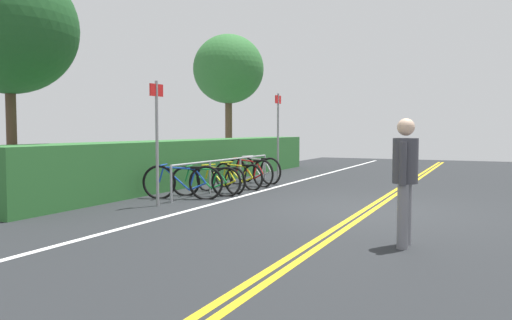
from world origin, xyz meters
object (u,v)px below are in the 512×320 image
(bicycle_0, at_px, (182,182))
(sign_post_far, at_px, (278,129))
(bicycle_1, at_px, (206,181))
(tree_mid, at_px, (228,70))
(bicycle_3, at_px, (238,176))
(bicycle_4, at_px, (250,172))
(bike_rack, at_px, (226,167))
(bicycle_5, at_px, (258,170))
(sign_post_near, at_px, (157,132))
(bicycle_2, at_px, (220,179))
(pedestrian, at_px, (405,173))
(tree_near_left, at_px, (9,28))

(bicycle_0, relative_size, sign_post_far, 0.67)
(bicycle_1, bearing_deg, tree_mid, 24.81)
(bicycle_3, relative_size, bicycle_4, 0.98)
(bike_rack, height_order, bicycle_0, bike_rack)
(bicycle_5, bearing_deg, sign_post_near, -179.69)
(bicycle_2, xyz_separation_m, pedestrian, (-3.94, -4.90, 0.63))
(bicycle_4, height_order, tree_near_left, tree_near_left)
(bicycle_1, height_order, sign_post_far, sign_post_far)
(bicycle_2, relative_size, bicycle_4, 0.96)
(sign_post_near, distance_m, tree_near_left, 3.84)
(sign_post_near, xyz_separation_m, sign_post_far, (5.89, -0.13, 0.07))
(bicycle_3, distance_m, pedestrian, 6.88)
(bicycle_3, bearing_deg, bicycle_1, -179.79)
(tree_mid, bearing_deg, bicycle_3, -150.17)
(bicycle_0, height_order, tree_mid, tree_mid)
(bicycle_4, relative_size, sign_post_near, 0.68)
(sign_post_near, xyz_separation_m, tree_mid, (9.99, 3.74, 2.47))
(bicycle_4, bearing_deg, bicycle_0, 176.55)
(pedestrian, distance_m, sign_post_far, 8.86)
(bicycle_3, relative_size, sign_post_far, 0.63)
(bicycle_5, height_order, sign_post_far, sign_post_far)
(bike_rack, xyz_separation_m, bicycle_2, (-0.44, -0.08, -0.27))
(bicycle_5, height_order, pedestrian, pedestrian)
(bicycle_5, bearing_deg, pedestrian, -141.57)
(pedestrian, relative_size, sign_post_far, 0.64)
(bike_rack, relative_size, bicycle_5, 2.86)
(pedestrian, height_order, tree_mid, tree_mid)
(bicycle_1, distance_m, bicycle_4, 2.35)
(sign_post_far, bearing_deg, bicycle_5, 171.83)
(bicycle_5, bearing_deg, bicycle_3, -175.28)
(sign_post_far, xyz_separation_m, tree_near_left, (-6.67, 3.24, 2.05))
(bicycle_2, bearing_deg, bicycle_5, 2.16)
(bicycle_0, xyz_separation_m, bicycle_4, (2.99, -0.18, -0.00))
(sign_post_far, bearing_deg, bicycle_0, 177.12)
(bicycle_1, bearing_deg, bicycle_5, 2.36)
(bike_rack, bearing_deg, sign_post_far, -2.79)
(bicycle_2, distance_m, sign_post_near, 2.69)
(bicycle_2, distance_m, pedestrian, 6.32)
(sign_post_far, distance_m, tree_mid, 6.13)
(bicycle_3, bearing_deg, sign_post_near, 178.36)
(pedestrian, relative_size, tree_mid, 0.31)
(bicycle_0, height_order, bicycle_2, bicycle_0)
(sign_post_near, bearing_deg, bicycle_0, 5.89)
(bicycle_5, bearing_deg, bicycle_0, 178.72)
(bicycle_0, height_order, sign_post_near, sign_post_near)
(bicycle_4, relative_size, tree_mid, 0.31)
(bike_rack, height_order, bicycle_3, bike_rack)
(bike_rack, xyz_separation_m, bicycle_5, (1.91, 0.01, -0.22))
(pedestrian, bearing_deg, sign_post_far, 33.09)
(bicycle_2, bearing_deg, bicycle_0, 172.90)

